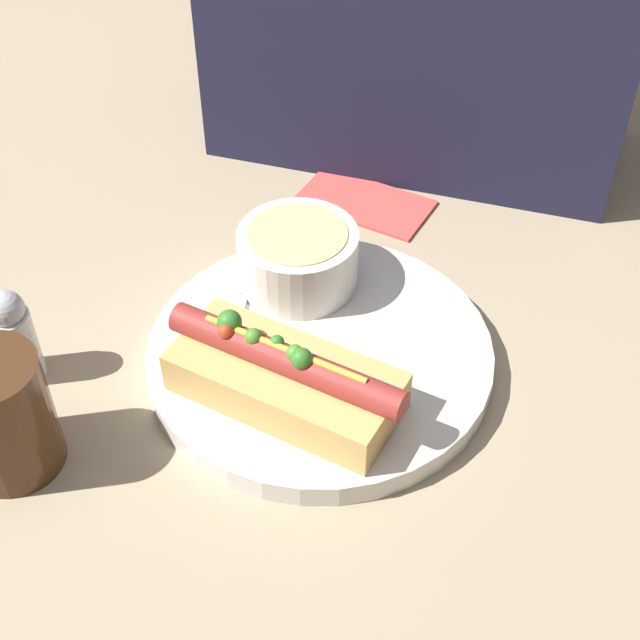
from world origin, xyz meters
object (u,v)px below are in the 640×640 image
(hot_dog, at_px, (284,376))
(spoon, at_px, (245,291))
(soup_bowl, at_px, (298,255))
(salt_shaker, at_px, (14,336))
(drinking_glass, at_px, (2,416))

(hot_dog, relative_size, spoon, 1.19)
(soup_bowl, height_order, salt_shaker, salt_shaker)
(spoon, bearing_deg, soup_bowl, -60.21)
(hot_dog, distance_m, salt_shaker, 0.20)
(hot_dog, xyz_separation_m, salt_shaker, (-0.20, -0.02, -0.00))
(hot_dog, distance_m, spoon, 0.12)
(hot_dog, height_order, salt_shaker, salt_shaker)
(salt_shaker, bearing_deg, drinking_glass, -63.54)
(salt_shaker, bearing_deg, soup_bowl, 39.26)
(salt_shaker, bearing_deg, hot_dog, 5.34)
(soup_bowl, bearing_deg, hot_dog, -76.30)
(drinking_glass, relative_size, salt_shaker, 1.15)
(hot_dog, distance_m, soup_bowl, 0.13)
(soup_bowl, distance_m, salt_shaker, 0.22)
(hot_dog, bearing_deg, drinking_glass, -139.01)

